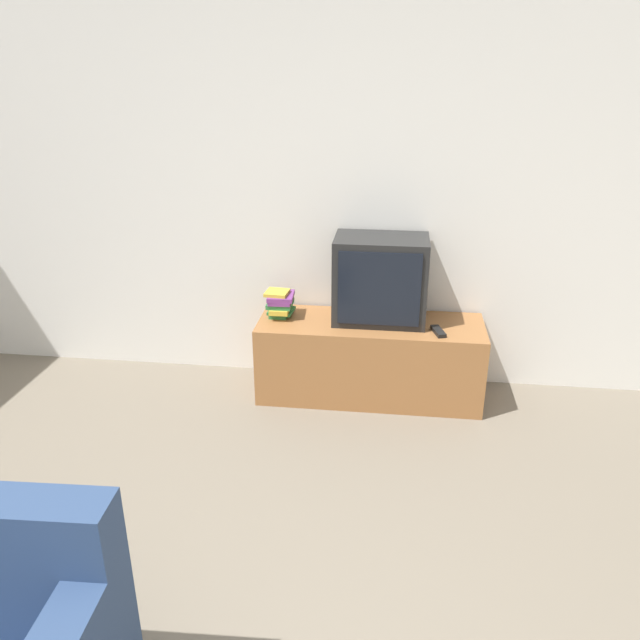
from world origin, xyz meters
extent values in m
cube|color=white|center=(0.00, 3.03, 1.30)|extent=(9.00, 0.06, 2.60)
cube|color=#9E6638|center=(0.51, 2.74, 0.25)|extent=(1.41, 0.49, 0.51)
cube|color=black|center=(0.56, 2.80, 0.77)|extent=(0.57, 0.36, 0.53)
cube|color=black|center=(0.56, 2.61, 0.77)|extent=(0.49, 0.01, 0.45)
cube|color=#2D753D|center=(-0.07, 2.79, 0.52)|extent=(0.12, 0.17, 0.02)
cube|color=#2D753D|center=(-0.06, 2.78, 0.54)|extent=(0.16, 0.17, 0.02)
cube|color=gold|center=(-0.06, 2.77, 0.56)|extent=(0.12, 0.22, 0.03)
cube|color=#2D753D|center=(-0.07, 2.77, 0.59)|extent=(0.16, 0.18, 0.03)
cube|color=#7A3884|center=(-0.06, 2.77, 0.62)|extent=(0.15, 0.20, 0.02)
cube|color=#7A3884|center=(-0.06, 2.77, 0.64)|extent=(0.17, 0.20, 0.03)
cube|color=gold|center=(-0.09, 2.76, 0.67)|extent=(0.15, 0.15, 0.02)
cube|color=black|center=(0.92, 2.62, 0.52)|extent=(0.09, 0.16, 0.02)
camera|label=1|loc=(0.64, -0.86, 2.02)|focal=35.00mm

